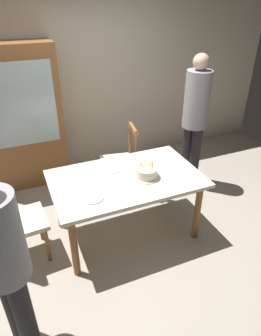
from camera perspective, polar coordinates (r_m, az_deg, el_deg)
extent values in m
plane|color=#9E9384|center=(3.56, -0.76, -11.89)|extent=(6.40, 6.40, 0.00)
cube|color=beige|center=(4.53, -10.08, 16.05)|extent=(6.40, 0.10, 2.60)
cube|color=silver|center=(3.12, -0.85, -2.08)|extent=(1.55, 0.95, 0.04)
cylinder|color=brown|center=(2.92, -10.67, -14.65)|extent=(0.07, 0.07, 0.70)
cylinder|color=brown|center=(3.34, 12.59, -8.15)|extent=(0.07, 0.07, 0.70)
cylinder|color=brown|center=(3.49, -13.56, -6.40)|extent=(0.07, 0.07, 0.70)
cylinder|color=brown|center=(3.85, 6.44, -1.84)|extent=(0.07, 0.07, 0.70)
cylinder|color=silver|center=(3.11, 3.05, -1.68)|extent=(0.28, 0.28, 0.01)
cylinder|color=beige|center=(3.08, 3.08, -0.80)|extent=(0.22, 0.22, 0.10)
cylinder|color=yellow|center=(3.06, 4.16, 0.66)|extent=(0.01, 0.01, 0.05)
sphere|color=#FFC64C|center=(3.05, 4.18, 1.20)|extent=(0.01, 0.01, 0.01)
cylinder|color=#E54C4C|center=(3.08, 3.84, 0.87)|extent=(0.01, 0.01, 0.05)
sphere|color=#FFC64C|center=(3.06, 3.86, 1.41)|extent=(0.01, 0.01, 0.01)
cylinder|color=yellow|center=(3.09, 3.17, 1.01)|extent=(0.01, 0.01, 0.05)
sphere|color=#FFC64C|center=(3.07, 3.19, 1.55)|extent=(0.01, 0.01, 0.01)
cylinder|color=yellow|center=(3.09, 2.70, 0.98)|extent=(0.01, 0.01, 0.05)
sphere|color=#FFC64C|center=(3.07, 2.71, 1.53)|extent=(0.01, 0.01, 0.01)
cylinder|color=#F2994C|center=(3.07, 2.20, 0.81)|extent=(0.01, 0.01, 0.05)
sphere|color=#FFC64C|center=(3.05, 2.22, 1.36)|extent=(0.01, 0.01, 0.01)
cylinder|color=#F2994C|center=(3.04, 1.96, 0.49)|extent=(0.01, 0.01, 0.05)
sphere|color=#FFC64C|center=(3.02, 1.97, 1.04)|extent=(0.01, 0.01, 0.01)
cylinder|color=#E54C4C|center=(3.02, 2.03, 0.26)|extent=(0.01, 0.01, 0.05)
sphere|color=#FFC64C|center=(3.00, 2.04, 0.82)|extent=(0.01, 0.01, 0.01)
cylinder|color=#F2994C|center=(3.00, 2.42, -0.02)|extent=(0.01, 0.01, 0.05)
sphere|color=#FFC64C|center=(2.98, 2.44, 0.54)|extent=(0.01, 0.01, 0.01)
cylinder|color=#4C7FE5|center=(2.99, 2.94, -0.14)|extent=(0.01, 0.01, 0.05)
sphere|color=#FFC64C|center=(2.97, 2.96, 0.42)|extent=(0.01, 0.01, 0.01)
cylinder|color=#F2994C|center=(2.99, 3.70, -0.08)|extent=(0.01, 0.01, 0.05)
sphere|color=#FFC64C|center=(2.98, 3.72, 0.47)|extent=(0.01, 0.01, 0.01)
cylinder|color=#F2994C|center=(3.01, 4.07, 0.08)|extent=(0.01, 0.01, 0.05)
sphere|color=#FFC64C|center=(2.99, 4.09, 0.64)|extent=(0.01, 0.01, 0.01)
cylinder|color=yellow|center=(3.04, 4.27, 0.37)|extent=(0.01, 0.01, 0.05)
sphere|color=#FFC64C|center=(3.02, 4.29, 0.92)|extent=(0.01, 0.01, 0.01)
cylinder|color=white|center=(2.83, -7.29, -5.58)|extent=(0.22, 0.22, 0.01)
cylinder|color=white|center=(3.25, -3.53, -0.11)|extent=(0.22, 0.22, 0.01)
cube|color=silver|center=(2.81, -10.50, -6.17)|extent=(0.18, 0.04, 0.01)
cube|color=silver|center=(3.21, -6.22, -0.71)|extent=(0.18, 0.03, 0.01)
cube|color=beige|center=(3.95, -2.40, 0.97)|extent=(0.51, 0.51, 0.05)
cylinder|color=brown|center=(4.20, -5.03, -0.99)|extent=(0.04, 0.04, 0.42)
cylinder|color=brown|center=(3.91, -4.31, -3.53)|extent=(0.04, 0.04, 0.42)
cylinder|color=brown|center=(4.25, -0.50, -0.47)|extent=(0.04, 0.04, 0.42)
cylinder|color=brown|center=(3.97, 0.55, -2.93)|extent=(0.04, 0.04, 0.42)
cylinder|color=brown|center=(4.03, -0.14, 5.60)|extent=(0.04, 0.04, 0.50)
cylinder|color=brown|center=(3.72, 1.07, 3.32)|extent=(0.04, 0.04, 0.50)
cube|color=brown|center=(3.78, 0.46, 7.51)|extent=(0.11, 0.40, 0.06)
cube|color=beige|center=(3.17, -19.84, -9.57)|extent=(0.47, 0.47, 0.05)
cylinder|color=brown|center=(3.21, -15.53, -13.89)|extent=(0.04, 0.04, 0.42)
cylinder|color=brown|center=(3.46, -16.85, -10.25)|extent=(0.04, 0.04, 0.42)
cylinder|color=brown|center=(3.20, -21.62, -15.38)|extent=(0.04, 0.04, 0.42)
cylinder|color=brown|center=(3.45, -22.43, -11.60)|extent=(0.04, 0.04, 0.42)
cylinder|color=#262328|center=(2.53, -19.57, -24.95)|extent=(0.14, 0.14, 0.77)
cylinder|color=#262328|center=(2.60, -21.34, -23.21)|extent=(0.14, 0.14, 0.77)
cylinder|color=#262328|center=(4.29, 10.61, 2.67)|extent=(0.14, 0.14, 0.87)
cylinder|color=#262328|center=(4.23, 12.11, 2.13)|extent=(0.14, 0.14, 0.87)
cylinder|color=gray|center=(3.96, 12.53, 12.60)|extent=(0.32, 0.32, 0.72)
sphere|color=#D8AD8C|center=(3.84, 13.33, 19.12)|extent=(0.20, 0.20, 0.20)
cube|color=brown|center=(4.25, -20.49, 8.66)|extent=(1.10, 0.44, 1.90)
cube|color=silver|center=(3.96, -20.87, 10.93)|extent=(0.94, 0.01, 1.04)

